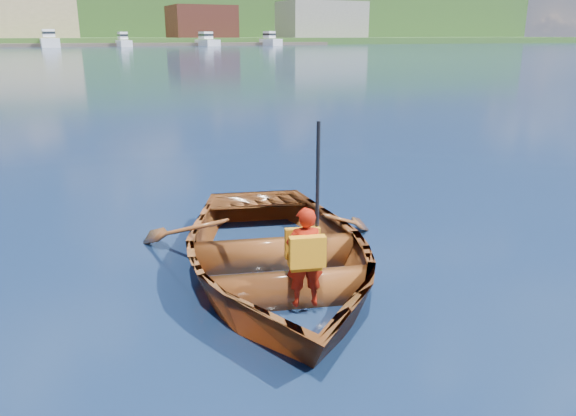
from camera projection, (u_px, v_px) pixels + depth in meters
The scene contains 6 objects.
ground at pixel (397, 282), 6.22m from camera, with size 600.00×600.00×0.00m.
rowboat at pixel (275, 252), 6.26m from camera, with size 4.13×5.04×0.91m.
child_paddler at pixel (305, 255), 5.35m from camera, with size 0.41×0.40×1.77m.
shoreline at pixel (31, 14), 209.28m from camera, with size 400.00×140.00×22.00m.
dock at pixel (26, 45), 133.77m from camera, with size 160.03×5.81×0.80m.
waterfront_buildings at pixel (3, 15), 144.62m from camera, with size 202.00×16.00×14.00m.
Camera 1 is at (-3.45, -4.70, 2.62)m, focal length 35.00 mm.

